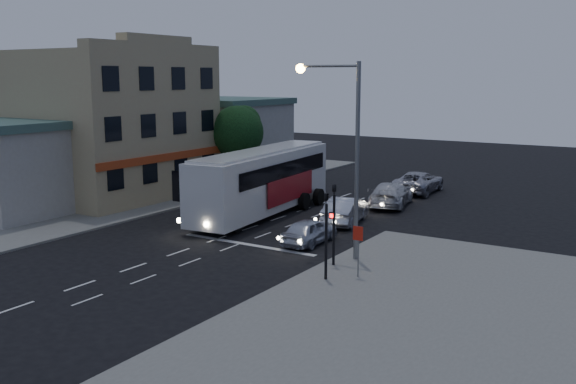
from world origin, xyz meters
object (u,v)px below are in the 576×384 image
Objects in this scene: car_suv at (309,231)px; regulatory_sign at (358,243)px; streetlight at (344,137)px; car_sedan_a at (345,210)px; tour_bus at (262,180)px; car_sedan_c at (418,182)px; traffic_signal_main at (334,215)px; car_sedan_b at (391,194)px; street_tree at (237,130)px; traffic_signal_side at (326,225)px.

car_suv is 1.79× the size of regulatory_sign.
car_sedan_a is at bearing 116.00° from streetlight.
car_sedan_a is (5.36, 0.70, -1.41)m from tour_bus.
car_sedan_c is 19.59m from streetlight.
tour_bus is at bearing 141.39° from regulatory_sign.
regulatory_sign is (1.70, -1.01, -0.82)m from traffic_signal_main.
streetlight reaches higher than car_sedan_b.
traffic_signal_main is at bearing -45.25° from tour_bus.
car_suv is at bearing 80.23° from car_sedan_b.
traffic_signal_main is 3.61m from streetlight.
tour_bus is 11.12m from streetlight.
car_suv is at bearing 134.73° from traffic_signal_main.
car_sedan_a is at bearing 2.15° from tour_bus.
tour_bus is at bearing -44.54° from street_tree.
tour_bus is 13.59m from regulatory_sign.
regulatory_sign is 0.35× the size of street_tree.
traffic_signal_side is at bearing -44.50° from street_tree.
car_sedan_a is 11.11m from traffic_signal_side.
tour_bus reaches higher than car_sedan_a.
street_tree reaches higher than traffic_signal_main.
tour_bus is 2.46× the size of car_sedan_b.
car_sedan_b is at bearing 103.84° from traffic_signal_side.
car_suv is 0.83× the size of car_sedan_a.
car_sedan_b is 16.86m from traffic_signal_side.
car_sedan_c is (-0.59, 17.06, 0.11)m from car_suv.
street_tree is at bearing -11.06° from car_sedan_b.
streetlight is at bearing -40.21° from tour_bus.
traffic_signal_side is (0.70, -1.98, 0.00)m from traffic_signal_main.
street_tree is (-12.81, 11.22, 3.83)m from car_suv.
regulatory_sign is (10.61, -8.47, -0.60)m from tour_bus.
traffic_signal_side is at bearing -74.30° from streetlight.
streetlight is (-0.96, 3.40, 3.31)m from traffic_signal_side.
car_sedan_b is 0.61× the size of streetlight.
car_suv is 17.46m from street_tree.
car_sedan_c is 2.54× the size of regulatory_sign.
traffic_signal_main is (2.99, -3.02, 1.75)m from car_suv.
car_sedan_a reaches higher than car_sedan_c.
regulatory_sign is (5.01, -15.33, 0.80)m from car_sedan_b.
tour_bus is 3.42× the size of car_suv.
car_sedan_b is at bearing -103.38° from car_sedan_a.
regulatory_sign is at bearing 108.49° from car_sedan_a.
tour_bus reaches higher than regulatory_sign.
tour_bus is at bearing 140.07° from traffic_signal_main.
car_sedan_c is at bearing -101.06° from car_sedan_a.
street_tree reaches higher than tour_bus.
street_tree is at bearing -42.69° from car_suv.
street_tree is (-15.81, 14.25, 2.08)m from traffic_signal_main.
car_suv is 5.97m from streetlight.
regulatory_sign is at bearing 137.83° from car_suv.
street_tree reaches higher than car_suv.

